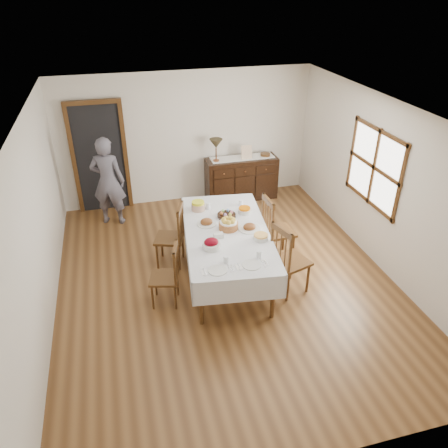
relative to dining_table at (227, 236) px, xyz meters
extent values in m
plane|color=brown|center=(-0.04, -0.11, -0.73)|extent=(6.00, 6.00, 0.00)
cube|color=white|center=(-0.04, -0.11, 1.87)|extent=(5.00, 6.00, 0.02)
cube|color=silver|center=(-0.04, 2.89, 0.57)|extent=(5.00, 0.02, 2.60)
cube|color=silver|center=(-0.04, -3.11, 0.57)|extent=(5.00, 0.02, 2.60)
cube|color=silver|center=(-2.54, -0.11, 0.57)|extent=(0.02, 6.00, 2.60)
cube|color=silver|center=(2.46, -0.11, 0.57)|extent=(0.02, 6.00, 2.60)
cube|color=white|center=(2.44, 0.19, 0.77)|extent=(0.02, 1.30, 1.10)
cube|color=#4D2F15|center=(2.43, 0.19, 0.77)|extent=(0.03, 1.46, 1.26)
cube|color=black|center=(-1.74, 2.85, 0.32)|extent=(0.90, 0.06, 2.10)
cube|color=#4D2F15|center=(-1.74, 2.83, 0.32)|extent=(1.04, 0.08, 2.18)
cube|color=silver|center=(0.00, 0.00, 0.08)|extent=(1.46, 2.48, 0.04)
cylinder|color=#4D2F15|center=(-0.60, -0.95, -0.35)|extent=(0.06, 0.06, 0.76)
cylinder|color=#4D2F15|center=(0.35, -1.07, -0.35)|extent=(0.06, 0.06, 0.76)
cylinder|color=#4D2F15|center=(-0.35, 1.07, -0.35)|extent=(0.06, 0.06, 0.76)
cylinder|color=#4D2F15|center=(0.60, 0.95, -0.35)|extent=(0.06, 0.06, 0.76)
cube|color=silver|center=(-0.60, 0.07, -0.09)|extent=(0.31, 2.38, 0.36)
cube|color=silver|center=(0.60, -0.07, -0.09)|extent=(0.31, 2.38, 0.36)
cube|color=silver|center=(-0.15, -1.18, -0.09)|extent=(1.21, 0.17, 0.36)
cube|color=silver|center=(0.15, 1.18, -0.09)|extent=(1.21, 0.17, 0.36)
cube|color=#4D2F15|center=(-1.01, -0.37, -0.31)|extent=(0.48, 0.48, 0.04)
cylinder|color=#4D2F15|center=(-1.12, -0.18, -0.53)|extent=(0.03, 0.03, 0.40)
cylinder|color=#4D2F15|center=(-1.20, -0.48, -0.53)|extent=(0.03, 0.03, 0.40)
cylinder|color=#4D2F15|center=(-0.81, -0.26, -0.53)|extent=(0.03, 0.03, 0.40)
cylinder|color=#4D2F15|center=(-0.89, -0.57, -0.53)|extent=(0.03, 0.03, 0.40)
cylinder|color=#4D2F15|center=(-0.79, -0.25, -0.05)|extent=(0.04, 0.04, 0.52)
cylinder|color=#4D2F15|center=(-0.88, -0.58, -0.05)|extent=(0.04, 0.04, 0.52)
cube|color=#4D2F15|center=(-0.83, -0.42, 0.18)|extent=(0.13, 0.37, 0.07)
cylinder|color=#4D2F15|center=(-0.81, -0.34, -0.07)|extent=(0.02, 0.02, 0.43)
cylinder|color=#4D2F15|center=(-0.83, -0.42, -0.07)|extent=(0.02, 0.02, 0.43)
cylinder|color=#4D2F15|center=(-0.86, -0.50, -0.07)|extent=(0.02, 0.02, 0.43)
cube|color=#4D2F15|center=(-0.79, 0.59, -0.26)|extent=(0.55, 0.55, 0.04)
cylinder|color=#4D2F15|center=(-0.90, 0.81, -0.51)|extent=(0.04, 0.04, 0.45)
cylinder|color=#4D2F15|center=(-1.01, 0.48, -0.51)|extent=(0.04, 0.04, 0.45)
cylinder|color=#4D2F15|center=(-0.56, 0.69, -0.51)|extent=(0.04, 0.04, 0.45)
cylinder|color=#4D2F15|center=(-0.68, 0.36, -0.51)|extent=(0.04, 0.04, 0.45)
cylinder|color=#4D2F15|center=(-0.54, 0.70, 0.03)|extent=(0.04, 0.04, 0.58)
cylinder|color=#4D2F15|center=(-0.66, 0.35, 0.03)|extent=(0.04, 0.04, 0.58)
cube|color=#4D2F15|center=(-0.60, 0.52, 0.28)|extent=(0.18, 0.40, 0.08)
cylinder|color=#4D2F15|center=(-0.57, 0.61, 0.01)|extent=(0.02, 0.02, 0.48)
cylinder|color=#4D2F15|center=(-0.60, 0.52, 0.01)|extent=(0.02, 0.02, 0.48)
cylinder|color=#4D2F15|center=(-0.63, 0.43, 0.01)|extent=(0.02, 0.02, 0.48)
cube|color=#4D2F15|center=(0.81, -0.55, -0.23)|extent=(0.59, 0.59, 0.04)
cylinder|color=#4D2F15|center=(1.05, -0.68, -0.49)|extent=(0.04, 0.04, 0.48)
cylinder|color=#4D2F15|center=(0.94, -0.31, -0.49)|extent=(0.04, 0.04, 0.48)
cylinder|color=#4D2F15|center=(0.69, -0.79, -0.49)|extent=(0.04, 0.04, 0.48)
cylinder|color=#4D2F15|center=(0.58, -0.43, -0.49)|extent=(0.04, 0.04, 0.48)
cylinder|color=#4D2F15|center=(0.67, -0.81, 0.08)|extent=(0.04, 0.04, 0.62)
cylinder|color=#4D2F15|center=(0.55, -0.43, 0.08)|extent=(0.04, 0.04, 0.62)
cube|color=#4D2F15|center=(0.61, -0.62, 0.35)|extent=(0.18, 0.44, 0.09)
cylinder|color=#4D2F15|center=(0.64, -0.71, 0.06)|extent=(0.02, 0.02, 0.51)
cylinder|color=#4D2F15|center=(0.61, -0.62, 0.06)|extent=(0.02, 0.02, 0.51)
cylinder|color=#4D2F15|center=(0.58, -0.52, 0.06)|extent=(0.02, 0.02, 0.51)
cube|color=#4D2F15|center=(0.95, 0.29, -0.23)|extent=(0.48, 0.48, 0.04)
cylinder|color=#4D2F15|center=(1.15, 0.11, -0.49)|extent=(0.04, 0.04, 0.48)
cylinder|color=#4D2F15|center=(1.13, 0.49, -0.49)|extent=(0.04, 0.04, 0.48)
cylinder|color=#4D2F15|center=(0.77, 0.10, -0.49)|extent=(0.04, 0.04, 0.48)
cylinder|color=#4D2F15|center=(0.75, 0.47, -0.49)|extent=(0.04, 0.04, 0.48)
cylinder|color=#4D2F15|center=(0.75, 0.08, 0.08)|extent=(0.04, 0.04, 0.62)
cylinder|color=#4D2F15|center=(0.73, 0.48, 0.08)|extent=(0.04, 0.04, 0.62)
cube|color=#4D2F15|center=(0.74, 0.28, 0.34)|extent=(0.06, 0.44, 0.09)
cylinder|color=#4D2F15|center=(0.75, 0.18, 0.06)|extent=(0.02, 0.02, 0.51)
cylinder|color=#4D2F15|center=(0.74, 0.28, 0.06)|extent=(0.02, 0.02, 0.51)
cylinder|color=#4D2F15|center=(0.74, 0.38, 0.06)|extent=(0.02, 0.02, 0.51)
cube|color=black|center=(1.01, 2.61, -0.29)|extent=(1.46, 0.49, 0.88)
cube|color=black|center=(0.57, 2.36, -0.03)|extent=(0.41, 0.02, 0.18)
sphere|color=brown|center=(0.57, 2.34, -0.03)|extent=(0.03, 0.03, 0.03)
cube|color=black|center=(1.01, 2.36, -0.03)|extent=(0.41, 0.02, 0.18)
sphere|color=brown|center=(1.01, 2.34, -0.03)|extent=(0.03, 0.03, 0.03)
cube|color=black|center=(1.45, 2.36, -0.03)|extent=(0.41, 0.02, 0.18)
sphere|color=brown|center=(1.45, 2.34, -0.03)|extent=(0.03, 0.03, 0.03)
imported|color=#5C5966|center=(-1.64, 2.23, 0.17)|extent=(0.64, 0.50, 1.79)
cylinder|color=#94572B|center=(0.04, 0.05, 0.15)|extent=(0.29, 0.29, 0.10)
cylinder|color=white|center=(0.04, 0.05, 0.21)|extent=(0.26, 0.26, 0.02)
sphere|color=gold|center=(0.11, 0.05, 0.24)|extent=(0.08, 0.08, 0.08)
sphere|color=gold|center=(0.08, 0.11, 0.24)|extent=(0.08, 0.08, 0.08)
sphere|color=gold|center=(0.02, 0.12, 0.24)|extent=(0.08, 0.08, 0.08)
sphere|color=gold|center=(-0.03, 0.08, 0.24)|extent=(0.08, 0.08, 0.08)
sphere|color=gold|center=(-0.03, 0.02, 0.24)|extent=(0.08, 0.08, 0.08)
sphere|color=gold|center=(0.02, -0.02, 0.24)|extent=(0.08, 0.08, 0.08)
sphere|color=gold|center=(0.08, 0.00, 0.24)|extent=(0.08, 0.08, 0.08)
cylinder|color=black|center=(0.11, 0.41, 0.12)|extent=(0.29, 0.29, 0.05)
ellipsoid|color=pink|center=(0.19, 0.41, 0.17)|extent=(0.05, 0.05, 0.06)
ellipsoid|color=#86B9FF|center=(0.15, 0.48, 0.17)|extent=(0.05, 0.05, 0.06)
ellipsoid|color=#8DCC63|center=(0.07, 0.48, 0.17)|extent=(0.05, 0.05, 0.06)
ellipsoid|color=#DF8147|center=(0.03, 0.41, 0.17)|extent=(0.05, 0.05, 0.06)
ellipsoid|color=#B285D0|center=(0.07, 0.34, 0.17)|extent=(0.05, 0.05, 0.06)
ellipsoid|color=#DDDA5A|center=(0.15, 0.34, 0.17)|extent=(0.05, 0.05, 0.06)
cylinder|color=silver|center=(-0.25, 0.27, 0.10)|extent=(0.30, 0.30, 0.02)
ellipsoid|color=brown|center=(-0.25, 0.27, 0.13)|extent=(0.19, 0.16, 0.11)
cylinder|color=silver|center=(0.34, -0.04, 0.10)|extent=(0.33, 0.33, 0.02)
ellipsoid|color=brown|center=(0.34, -0.04, 0.13)|extent=(0.19, 0.16, 0.11)
cylinder|color=silver|center=(-0.33, -0.40, 0.13)|extent=(0.25, 0.25, 0.08)
ellipsoid|color=#64020F|center=(-0.33, -0.40, 0.19)|extent=(0.20, 0.17, 0.11)
cylinder|color=silver|center=(0.42, 0.47, 0.13)|extent=(0.21, 0.21, 0.06)
cylinder|color=orange|center=(0.42, 0.47, 0.17)|extent=(0.18, 0.18, 0.03)
cylinder|color=tan|center=(-0.27, 0.76, 0.15)|extent=(0.22, 0.22, 0.11)
cylinder|color=yellow|center=(-0.27, 0.76, 0.22)|extent=(0.20, 0.20, 0.04)
cylinder|color=silver|center=(0.41, -0.35, 0.12)|extent=(0.22, 0.22, 0.05)
cylinder|color=#E6A84F|center=(0.41, -0.35, 0.16)|extent=(0.20, 0.20, 0.02)
cube|color=silver|center=(-0.17, -0.15, 0.13)|extent=(0.15, 0.11, 0.07)
cylinder|color=silver|center=(-0.37, -0.94, 0.10)|extent=(0.25, 0.25, 0.01)
cube|color=white|center=(-0.54, -0.94, 0.10)|extent=(0.09, 0.13, 0.01)
cube|color=#BAB9BE|center=(-0.54, -0.94, 0.10)|extent=(0.03, 0.16, 0.01)
cube|color=#BAB9BE|center=(-0.21, -0.94, 0.10)|extent=(0.03, 0.18, 0.01)
cube|color=#BAB9BE|center=(-0.17, -0.94, 0.10)|extent=(0.03, 0.14, 0.01)
cylinder|color=white|center=(-0.22, -0.79, 0.15)|extent=(0.07, 0.07, 0.10)
cylinder|color=silver|center=(0.08, -0.93, 0.10)|extent=(0.25, 0.25, 0.01)
cube|color=white|center=(-0.09, -0.93, 0.10)|extent=(0.09, 0.13, 0.01)
cube|color=#BAB9BE|center=(-0.09, -0.93, 0.10)|extent=(0.03, 0.16, 0.01)
cube|color=#BAB9BE|center=(0.24, -0.93, 0.10)|extent=(0.03, 0.18, 0.01)
cube|color=#BAB9BE|center=(0.28, -0.93, 0.10)|extent=(0.03, 0.14, 0.01)
cylinder|color=white|center=(0.23, -0.78, 0.15)|extent=(0.07, 0.07, 0.10)
cylinder|color=white|center=(-0.11, 0.75, 0.15)|extent=(0.07, 0.07, 0.11)
cylinder|color=white|center=(0.44, 0.75, 0.14)|extent=(0.07, 0.07, 0.09)
cube|color=white|center=(1.03, 2.64, 0.15)|extent=(1.30, 0.35, 0.01)
cylinder|color=brown|center=(0.48, 2.59, 0.16)|extent=(0.12, 0.12, 0.03)
cylinder|color=brown|center=(0.48, 2.59, 0.30)|extent=(0.02, 0.02, 0.25)
cone|color=#413721|center=(0.48, 2.59, 0.52)|extent=(0.26, 0.26, 0.18)
cube|color=beige|center=(1.10, 2.57, 0.29)|extent=(0.22, 0.08, 0.28)
cylinder|color=#4D2F15|center=(1.52, 2.62, 0.18)|extent=(0.20, 0.20, 0.06)
camera|label=1|loc=(-1.45, -5.35, 3.38)|focal=35.00mm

